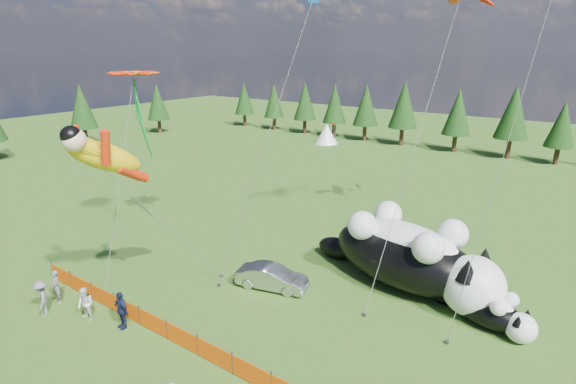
% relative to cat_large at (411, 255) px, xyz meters
% --- Properties ---
extents(ground, '(160.00, 160.00, 0.00)m').
position_rel_cat_large_xyz_m(ground, '(-6.29, -7.95, -2.00)').
color(ground, '#153309').
rests_on(ground, ground).
extents(safety_fence, '(22.06, 0.06, 1.10)m').
position_rel_cat_large_xyz_m(safety_fence, '(-6.29, -10.95, -1.50)').
color(safety_fence, '#262626').
rests_on(safety_fence, ground).
extents(tree_line, '(90.00, 4.00, 8.00)m').
position_rel_cat_large_xyz_m(tree_line, '(-6.29, 37.05, 2.00)').
color(tree_line, black).
rests_on(tree_line, ground).
extents(festival_tents, '(50.00, 3.20, 2.80)m').
position_rel_cat_large_xyz_m(festival_tents, '(4.71, 32.05, -0.60)').
color(festival_tents, white).
rests_on(festival_tents, ground).
extents(cat_large, '(11.58, 5.68, 4.21)m').
position_rel_cat_large_xyz_m(cat_large, '(0.00, 0.00, 0.00)').
color(cat_large, black).
rests_on(cat_large, ground).
extents(cat_small, '(5.13, 2.93, 1.90)m').
position_rel_cat_large_xyz_m(cat_small, '(4.41, -1.25, -1.10)').
color(cat_small, black).
rests_on(cat_small, ground).
extents(car, '(4.23, 2.37, 1.32)m').
position_rel_cat_large_xyz_m(car, '(-6.21, -4.44, -1.34)').
color(car, '#B5B5BA').
rests_on(car, ground).
extents(spectator_a, '(0.70, 0.49, 1.82)m').
position_rel_cat_large_xyz_m(spectator_a, '(-14.54, -12.15, -1.09)').
color(spectator_a, slate).
rests_on(spectator_a, ground).
extents(spectator_b, '(0.86, 0.53, 1.74)m').
position_rel_cat_large_xyz_m(spectator_b, '(-11.78, -12.19, -1.13)').
color(spectator_b, silver).
rests_on(spectator_b, ground).
extents(spectator_c, '(1.17, 0.69, 1.91)m').
position_rel_cat_large_xyz_m(spectator_c, '(-9.80, -11.55, -1.05)').
color(spectator_c, '#141B37').
rests_on(spectator_c, ground).
extents(spectator_d, '(1.35, 1.16, 1.86)m').
position_rel_cat_large_xyz_m(spectator_d, '(-14.00, -13.17, -1.07)').
color(spectator_d, slate).
rests_on(spectator_d, ground).
extents(superhero_kite, '(4.45, 7.98, 10.84)m').
position_rel_cat_large_xyz_m(superhero_kite, '(-10.94, -10.67, 6.09)').
color(superhero_kite, '#DCB20B').
rests_on(superhero_kite, ground).
extents(flower_kite, '(5.26, 7.67, 13.06)m').
position_rel_cat_large_xyz_m(flower_kite, '(-16.27, -4.77, 9.23)').
color(flower_kite, red).
rests_on(flower_kite, ground).
extents(diamond_kite_a, '(3.13, 5.95, 16.68)m').
position_rel_cat_large_xyz_m(diamond_kite_a, '(-6.25, -0.86, 12.80)').
color(diamond_kite_a, blue).
rests_on(diamond_kite_a, ground).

